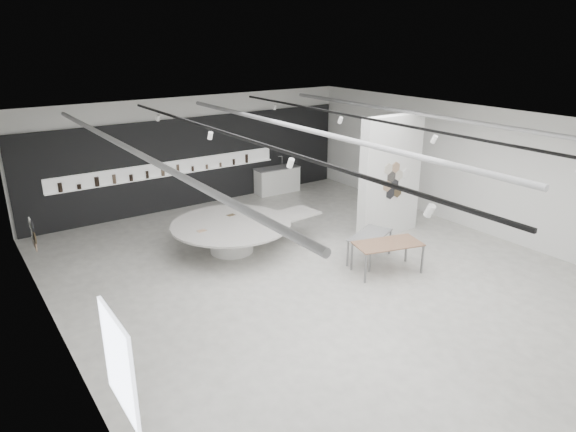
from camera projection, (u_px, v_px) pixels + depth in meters
room at (315, 197)px, 12.35m from camera, size 12.02×14.02×3.82m
back_wall_display at (194, 162)px, 17.90m from camera, size 11.80×0.27×3.10m
partition_column at (390, 177)px, 15.15m from camera, size 2.20×0.38×3.60m
display_island at (234, 233)px, 14.30m from camera, size 4.45×3.59×0.85m
sample_table_wood at (388, 245)px, 12.97m from camera, size 1.86×1.27×0.79m
sample_table_stone at (370, 237)px, 13.69m from camera, size 1.60×1.21×0.74m
kitchen_counter at (277, 180)px, 19.65m from camera, size 1.77×0.77×1.37m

